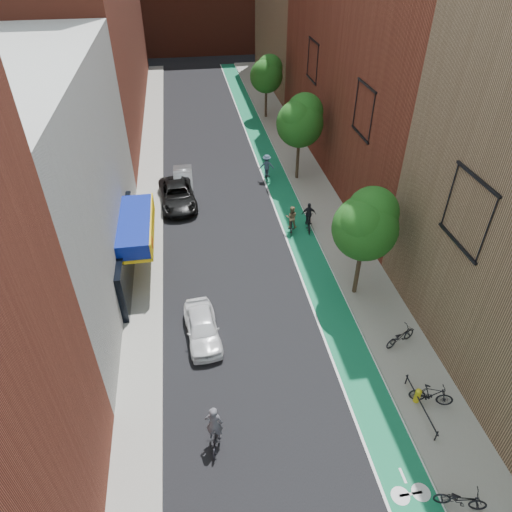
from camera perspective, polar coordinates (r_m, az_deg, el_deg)
name	(u,v)px	position (r m, az deg, el deg)	size (l,w,h in m)	color
ground	(298,485)	(19.12, 5.30, -26.59)	(160.00, 160.00, 0.00)	black
bike_lane	(272,170)	(38.77, 2.05, 10.75)	(2.00, 68.00, 0.01)	#147551
sidewalk_left	(151,178)	(38.24, -13.04, 9.52)	(2.00, 68.00, 0.15)	gray
sidewalk_right	(301,167)	(39.26, 5.70, 11.05)	(3.00, 68.00, 0.15)	gray
building_left_white	(29,187)	(26.02, -26.54, 7.68)	(8.00, 20.00, 12.00)	silver
building_right_mid_red	(386,21)	(37.73, 15.90, 26.43)	(8.00, 28.00, 22.00)	maroon
building_right_far_tan	(303,2)	(60.54, 5.87, 29.06)	(8.00, 20.00, 18.00)	#8C6B4C
tree_near	(366,223)	(23.58, 13.64, 3.99)	(3.40, 3.36, 6.42)	#332619
tree_mid	(301,120)	(35.42, 5.59, 16.60)	(3.55, 3.53, 6.74)	#332619
tree_far	(267,73)	(48.58, 1.35, 21.88)	(3.30, 3.25, 6.21)	#332619
parked_car_white	(202,327)	(23.02, -6.74, -8.86)	(1.58, 3.94, 1.34)	white
parked_car_black	(177,195)	(33.88, -9.80, 7.51)	(2.47, 5.35, 1.49)	black
parked_car_silver	(183,179)	(36.15, -9.08, 9.44)	(1.44, 4.13, 1.36)	gray
cyclist_lead	(215,432)	(19.26, -5.17, -21.08)	(0.89, 1.75, 2.23)	black
cyclist_lane_near	(291,222)	(30.30, 4.45, 4.30)	(0.89, 1.74, 1.92)	black
cyclist_lane_mid	(309,220)	(30.76, 6.60, 4.50)	(0.99, 1.88, 1.94)	black
cyclist_lane_far	(267,169)	(36.68, 1.35, 10.81)	(1.23, 1.82, 2.14)	black
parked_bike_near	(461,499)	(19.51, 24.23, -25.97)	(0.63, 1.82, 0.96)	black
parked_bike_mid	(432,395)	(21.61, 21.10, -15.86)	(0.52, 1.83, 1.10)	black
parked_bike_far	(400,336)	(23.59, 17.60, -9.56)	(0.63, 1.80, 0.94)	black
fire_hydrant	(418,395)	(21.57, 19.56, -16.05)	(0.27, 0.27, 0.78)	yellow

